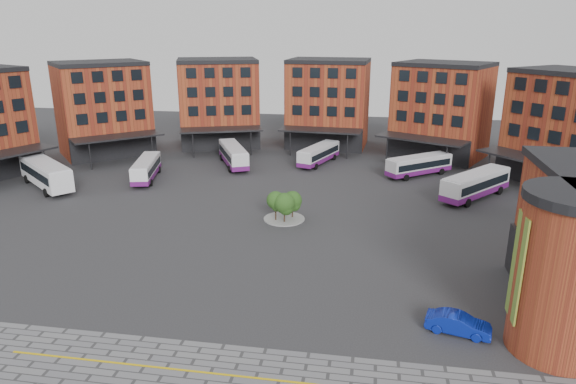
% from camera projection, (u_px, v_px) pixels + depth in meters
% --- Properties ---
extents(ground, '(160.00, 160.00, 0.00)m').
position_uv_depth(ground, '(238.00, 267.00, 44.02)').
color(ground, '#28282B').
rests_on(ground, ground).
extents(yellow_line, '(26.00, 0.15, 0.02)m').
position_uv_depth(yellow_line, '(210.00, 373.00, 30.56)').
color(yellow_line, gold).
rests_on(yellow_line, paving_zone).
extents(main_building, '(94.14, 42.48, 14.60)m').
position_uv_depth(main_building, '(270.00, 112.00, 78.44)').
color(main_building, '#994121').
rests_on(main_building, ground).
extents(tree_island, '(4.40, 4.40, 3.28)m').
position_uv_depth(tree_island, '(285.00, 204.00, 54.00)').
color(tree_island, gray).
rests_on(tree_island, ground).
extents(bus_a, '(11.14, 9.75, 3.42)m').
position_uv_depth(bus_a, '(46.00, 172.00, 65.16)').
color(bus_a, white).
rests_on(bus_a, ground).
extents(bus_b, '(4.48, 10.11, 2.78)m').
position_uv_depth(bus_b, '(146.00, 169.00, 68.92)').
color(bus_b, white).
rests_on(bus_b, ground).
extents(bus_c, '(6.98, 10.81, 3.05)m').
position_uv_depth(bus_c, '(233.00, 155.00, 75.67)').
color(bus_c, silver).
rests_on(bus_c, ground).
extents(bus_d, '(5.54, 10.06, 2.78)m').
position_uv_depth(bus_d, '(319.00, 154.00, 76.76)').
color(bus_d, silver).
rests_on(bus_d, ground).
extents(bus_e, '(9.34, 8.00, 2.83)m').
position_uv_depth(bus_e, '(419.00, 165.00, 70.51)').
color(bus_e, silver).
rests_on(bus_e, ground).
extents(bus_f, '(9.30, 10.29, 3.18)m').
position_uv_depth(bus_f, '(476.00, 184.00, 61.29)').
color(bus_f, silver).
rests_on(bus_f, ground).
extents(blue_car, '(4.51, 2.46, 1.41)m').
position_uv_depth(blue_car, '(458.00, 324.00, 34.40)').
color(blue_car, '#0C209C').
rests_on(blue_car, ground).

